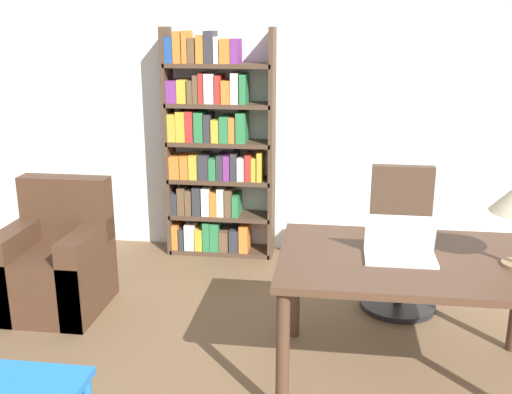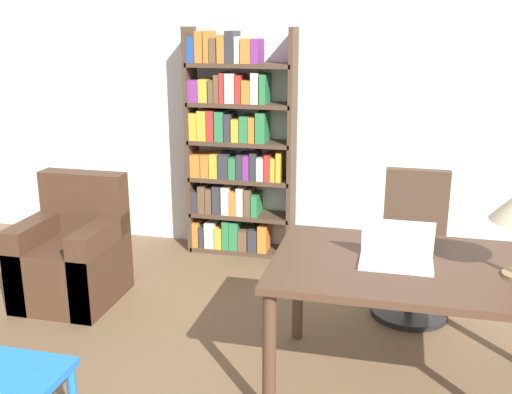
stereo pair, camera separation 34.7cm
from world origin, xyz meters
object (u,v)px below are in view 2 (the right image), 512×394
at_px(laptop, 397,254).
at_px(armchair, 73,259).
at_px(office_chair, 413,252).
at_px(bookshelf, 234,149).
at_px(desk, 412,280).

xyz_separation_m(laptop, armchair, (-2.30, 0.62, -0.49)).
bearing_deg(office_chair, bookshelf, 151.17).
distance_m(laptop, bookshelf, 2.33).
bearing_deg(desk, armchair, 165.74).
relative_size(laptop, bookshelf, 0.19).
relative_size(office_chair, armchair, 1.10).
height_order(office_chair, armchair, office_chair).
distance_m(office_chair, armchair, 2.45).
relative_size(desk, office_chair, 1.48).
xyz_separation_m(desk, armchair, (-2.39, 0.61, -0.35)).
bearing_deg(laptop, armchair, 164.84).
bearing_deg(desk, laptop, -170.40).
xyz_separation_m(office_chair, armchair, (-2.42, -0.39, -0.13)).
xyz_separation_m(desk, office_chair, (0.03, 1.00, -0.22)).
distance_m(desk, armchair, 2.49).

